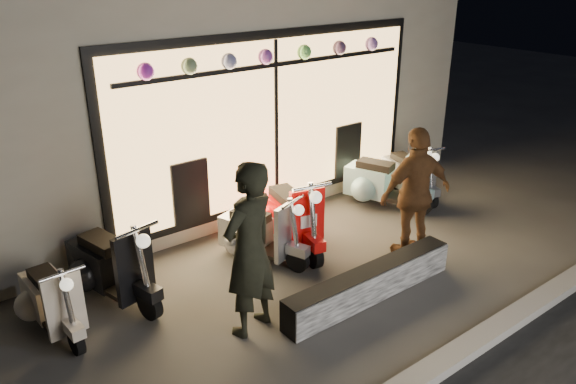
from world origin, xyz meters
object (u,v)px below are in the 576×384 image
at_px(scooter_silver, 254,232).
at_px(man, 249,250).
at_px(graffiti_barrier, 370,284).
at_px(woman, 416,194).
at_px(scooter_red, 288,214).

relative_size(scooter_silver, man, 0.68).
relative_size(graffiti_barrier, woman, 1.37).
bearing_deg(man, graffiti_barrier, 150.09).
distance_m(graffiti_barrier, scooter_red, 1.78).
relative_size(man, woman, 1.08).
distance_m(graffiti_barrier, man, 1.70).
relative_size(scooter_silver, scooter_red, 0.86).
height_order(man, woman, man).
relative_size(scooter_silver, woman, 0.73).
height_order(scooter_silver, man, man).
bearing_deg(graffiti_barrier, scooter_silver, 107.44).
relative_size(scooter_red, woman, 0.84).
xyz_separation_m(scooter_red, woman, (1.11, -1.33, 0.47)).
distance_m(scooter_silver, scooter_red, 0.66).
xyz_separation_m(scooter_red, man, (-1.59, -1.38, 0.54)).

